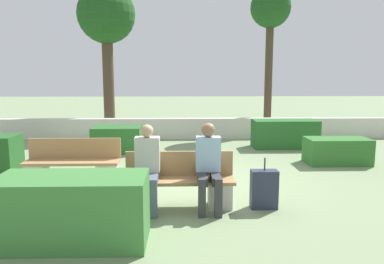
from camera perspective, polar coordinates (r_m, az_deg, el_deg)
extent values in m
plane|color=gray|center=(7.47, 0.96, -7.42)|extent=(60.00, 60.00, 0.00)
cube|color=beige|center=(12.36, -0.10, 0.57)|extent=(14.72, 0.30, 0.66)
cube|color=#A37A4C|center=(5.92, -1.94, -7.45)|extent=(1.74, 0.44, 0.05)
cube|color=#A37A4C|center=(6.09, -1.94, -4.79)|extent=(1.74, 0.04, 0.40)
cube|color=beige|center=(6.02, -8.09, -9.50)|extent=(0.36, 0.40, 0.40)
cube|color=beige|center=(6.01, 4.24, -9.45)|extent=(0.36, 0.40, 0.40)
cube|color=#A37A4C|center=(7.50, -17.84, -4.41)|extent=(1.79, 0.44, 0.05)
cube|color=#A37A4C|center=(7.68, -17.42, -2.37)|extent=(1.79, 0.04, 0.40)
cube|color=beige|center=(7.76, -22.50, -5.93)|extent=(0.36, 0.40, 0.40)
cube|color=beige|center=(7.40, -12.78, -6.19)|extent=(0.36, 0.40, 0.40)
cube|color=#515B70|center=(5.73, -7.96, -7.15)|extent=(0.14, 0.46, 0.13)
cube|color=#515B70|center=(5.71, -5.95, -7.17)|extent=(0.14, 0.46, 0.13)
cube|color=#515B70|center=(5.58, -8.38, -10.02)|extent=(0.11, 0.11, 0.58)
cube|color=#515B70|center=(5.55, -5.88, -10.05)|extent=(0.11, 0.11, 0.58)
cube|color=beige|center=(5.87, -6.80, -3.37)|extent=(0.38, 0.22, 0.54)
sphere|color=tan|center=(5.78, -6.89, 0.17)|extent=(0.20, 0.20, 0.20)
cube|color=#333338|center=(5.70, 1.62, -7.14)|extent=(0.14, 0.46, 0.13)
cube|color=#333338|center=(5.71, 3.63, -7.12)|extent=(0.14, 0.46, 0.13)
cube|color=#333338|center=(5.55, 1.53, -10.03)|extent=(0.11, 0.11, 0.58)
cube|color=#333338|center=(5.56, 4.04, -9.99)|extent=(0.11, 0.11, 0.58)
cube|color=#9EBCE0|center=(5.86, 2.47, -3.34)|extent=(0.38, 0.22, 0.54)
sphere|color=#936B4C|center=(5.77, 2.51, 0.30)|extent=(0.22, 0.22, 0.22)
cube|color=#286028|center=(10.35, -11.30, -1.11)|extent=(1.29, 0.83, 0.69)
cube|color=#3D7A38|center=(4.94, -17.76, -11.21)|extent=(1.83, 0.85, 0.85)
cube|color=#33702D|center=(9.45, 21.24, -2.71)|extent=(1.44, 0.74, 0.61)
cube|color=#286028|center=(11.09, 13.94, -0.26)|extent=(1.83, 0.80, 0.80)
cube|color=#282D42|center=(6.01, 10.92, -8.56)|extent=(0.41, 0.21, 0.61)
cylinder|color=#333338|center=(5.91, 11.03, -4.82)|extent=(0.02, 0.02, 0.20)
cylinder|color=#473828|center=(13.63, -12.60, 7.31)|extent=(0.38, 0.38, 3.60)
sphere|color=#1E4C1E|center=(13.79, -12.93, 17.10)|extent=(1.99, 1.99, 1.99)
cylinder|color=#473828|center=(13.55, 11.57, 8.15)|extent=(0.27, 0.27, 3.99)
sphere|color=#1E4C1E|center=(13.74, 11.89, 18.09)|extent=(1.38, 1.38, 1.38)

